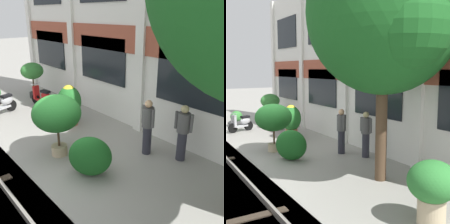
# 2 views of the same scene
# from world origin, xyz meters

# --- Properties ---
(ground_plane) EXTENTS (80.00, 80.00, 0.00)m
(ground_plane) POSITION_xyz_m (0.00, 0.00, 0.00)
(ground_plane) COLOR gray
(apartment_facade) EXTENTS (16.82, 0.64, 7.22)m
(apartment_facade) POSITION_xyz_m (0.00, 3.28, 3.60)
(apartment_facade) COLOR silver
(apartment_facade) RESTS_ON ground
(potted_plant_fluted_column) EXTENTS (0.87, 0.87, 1.52)m
(potted_plant_fluted_column) POSITION_xyz_m (-2.00, 1.43, 0.87)
(potted_plant_fluted_column) COLOR #B76647
(potted_plant_fluted_column) RESTS_ON ground
(potted_plant_tall_urn) EXTENTS (1.38, 1.38, 1.82)m
(potted_plant_tall_urn) POSITION_xyz_m (-0.30, -0.02, 1.26)
(potted_plant_tall_urn) COLOR tan
(potted_plant_tall_urn) RESTS_ON ground
(potted_plant_terracotta_small) EXTENTS (1.07, 1.07, 1.72)m
(potted_plant_terracotta_small) POSITION_xyz_m (-6.09, 1.92, 1.25)
(potted_plant_terracotta_small) COLOR #333333
(potted_plant_terracotta_small) RESTS_ON ground
(scooter_near_curb) EXTENTS (0.67, 1.34, 0.98)m
(scooter_near_curb) POSITION_xyz_m (-4.77, -0.05, 0.44)
(scooter_near_curb) COLOR black
(scooter_near_curb) RESTS_ON ground
(scooter_second_parked) EXTENTS (1.37, 0.58, 0.98)m
(scooter_second_parked) POSITION_xyz_m (-4.54, 1.61, 0.44)
(scooter_second_parked) COLOR black
(scooter_second_parked) RESTS_ON ground
(resident_by_doorway) EXTENTS (0.52, 0.34, 1.66)m
(resident_by_doorway) POSITION_xyz_m (1.33, 1.98, 0.89)
(resident_by_doorway) COLOR #282833
(resident_by_doorway) RESTS_ON ground
(resident_watching_tracks) EXTENTS (0.52, 0.34, 1.64)m
(resident_watching_tracks) POSITION_xyz_m (2.20, 2.45, 0.88)
(resident_watching_tracks) COLOR #282833
(resident_watching_tracks) RESTS_ON ground
(topiary_hedge) EXTENTS (1.30, 1.26, 1.05)m
(topiary_hedge) POSITION_xyz_m (1.14, 0.06, 0.53)
(topiary_hedge) COLOR #19561E
(topiary_hedge) RESTS_ON ground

